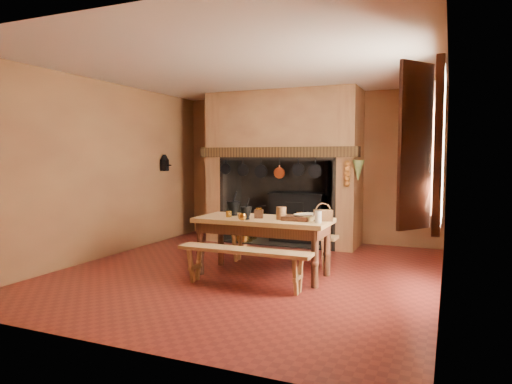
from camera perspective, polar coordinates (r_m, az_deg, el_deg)
floor at (r=6.47m, az=-1.04°, el=-9.95°), size 5.50×5.50×0.00m
ceiling at (r=6.38m, az=-1.08°, el=15.22°), size 5.50×5.50×0.00m
back_wall at (r=8.85m, az=6.26°, el=3.05°), size 5.00×0.02×2.80m
wall_left at (r=7.64m, az=-18.45°, el=2.65°), size 0.02×5.50×2.80m
wall_right at (r=5.72m, az=22.46°, el=2.05°), size 0.02×5.50×2.80m
wall_front at (r=3.93m, az=-17.72°, el=1.27°), size 5.00×0.02×2.80m
chimney_breast at (r=8.53m, az=3.48°, el=5.79°), size 2.95×0.96×2.80m
iron_range at (r=8.64m, az=5.36°, el=-3.07°), size 1.12×0.55×1.60m
hearth_pans at (r=8.85m, az=-1.37°, el=-5.43°), size 0.51×0.62×0.20m
hanging_pans at (r=8.07m, az=2.01°, el=2.67°), size 1.92×0.29×0.27m
onion_string at (r=7.67m, az=11.33°, el=2.27°), size 0.12×0.10×0.46m
herb_bunch at (r=7.64m, az=12.66°, el=2.62°), size 0.20×0.20×0.35m
window at (r=5.32m, az=20.87°, el=5.18°), size 0.39×1.75×1.76m
wall_coffee_mill at (r=8.81m, az=-11.36°, el=3.74°), size 0.23×0.16×0.31m
work_table at (r=6.16m, az=0.93°, el=-4.41°), size 1.81×0.80×0.78m
bench_front at (r=5.64m, az=-1.52°, el=-8.31°), size 1.71×0.30×0.48m
bench_back at (r=6.80m, az=2.99°, el=-6.13°), size 1.71×0.30×0.48m
mortar_large at (r=6.40m, az=-2.85°, el=-1.94°), size 0.20×0.20×0.34m
mortar_small at (r=5.99m, az=-1.25°, el=-2.55°), size 0.17×0.17×0.28m
coffee_grinder at (r=6.13m, az=0.36°, el=-2.65°), size 0.17×0.14×0.18m
brass_mug_a at (r=6.24m, az=-3.43°, el=-2.75°), size 0.08×0.08×0.09m
brass_mug_b at (r=6.12m, az=5.46°, el=-2.90°), size 0.10×0.10×0.09m
mixing_bowl at (r=5.95m, az=6.56°, el=-3.15°), size 0.44×0.44×0.08m
stoneware_crock at (r=5.99m, az=3.17°, el=-2.66°), size 0.18×0.18×0.17m
glass_jar at (r=5.72m, az=7.78°, el=-3.11°), size 0.11×0.11×0.15m
wicker_basket at (r=5.94m, az=8.37°, el=-2.84°), size 0.28×0.24×0.23m
wooden_tray at (r=5.94m, az=5.10°, el=-3.25°), size 0.36×0.26×0.06m
brass_cup at (r=5.92m, az=-1.73°, el=-3.12°), size 0.13×0.13×0.09m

